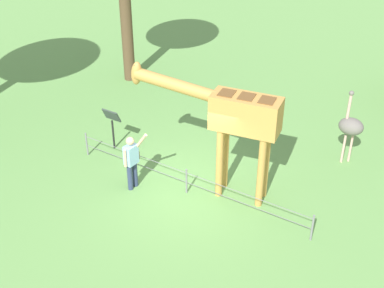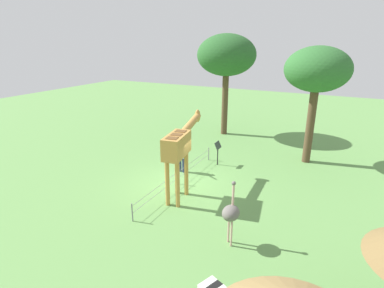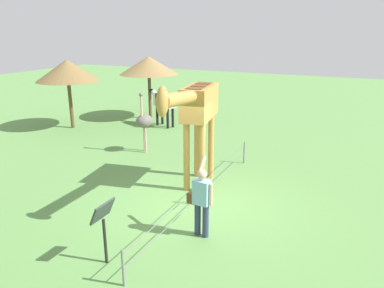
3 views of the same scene
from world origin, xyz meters
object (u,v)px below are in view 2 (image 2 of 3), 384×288
object	(u,v)px
ostrich	(231,213)
info_sign	(218,148)
tree_northeast	(227,56)
tree_east	(317,71)
visitor	(182,155)
giraffe	(180,146)

from	to	relation	value
ostrich	info_sign	size ratio (longest dim) A/B	1.70
ostrich	tree_northeast	xyz separation A→B (m)	(11.86, 4.87, 4.31)
tree_east	ostrich	bearing A→B (deg)	172.05
ostrich	info_sign	bearing A→B (deg)	25.99
ostrich	tree_northeast	world-z (taller)	tree_northeast
tree_east	visitor	bearing A→B (deg)	128.74
visitor	tree_northeast	xyz separation A→B (m)	(7.41, 0.58, 4.58)
info_sign	tree_east	bearing A→B (deg)	-57.45
giraffe	tree_east	size ratio (longest dim) A/B	0.64
tree_northeast	tree_east	bearing A→B (deg)	-115.88
ostrich	info_sign	distance (m)	6.88
giraffe	info_sign	size ratio (longest dim) A/B	3.03
tree_northeast	info_sign	size ratio (longest dim) A/B	5.26
tree_east	giraffe	bearing A→B (deg)	147.10
giraffe	visitor	bearing A→B (deg)	27.35
giraffe	visitor	distance (m)	2.93
tree_northeast	visitor	bearing A→B (deg)	-175.53
giraffe	visitor	xyz separation A→B (m)	(2.29, 1.18, -1.40)
ostrich	tree_northeast	bearing A→B (deg)	22.32
giraffe	visitor	size ratio (longest dim) A/B	2.28
giraffe	info_sign	bearing A→B (deg)	-1.36
ostrich	visitor	bearing A→B (deg)	43.91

